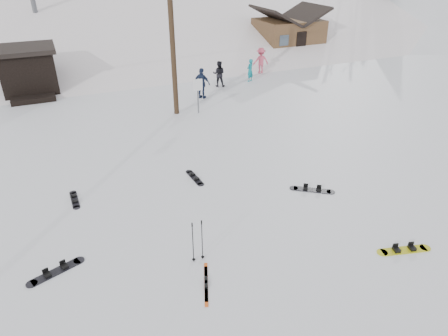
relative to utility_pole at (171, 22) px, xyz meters
name	(u,v)px	position (x,y,z in m)	size (l,w,h in m)	color
ground	(275,319)	(-2.00, -14.00, -4.68)	(200.00, 200.00, 0.00)	white
ski_slope	(85,100)	(-2.00, 41.00, -16.68)	(60.00, 75.00, 45.00)	white
ridge_right	(317,74)	(36.00, 36.00, -15.68)	(34.00, 85.00, 36.00)	white
treeline_right	(348,12)	(34.00, 28.00, -4.68)	(20.00, 60.00, 10.00)	black
utility_pole	(171,22)	(0.00, 0.00, 0.00)	(2.00, 0.26, 9.00)	#3A2819
trail_sign	(198,90)	(1.10, -0.42, -3.41)	(0.50, 0.09, 1.85)	#595B60
lift_hut	(29,70)	(-7.00, 6.94, -3.32)	(3.40, 4.10, 2.75)	black
cabin	(288,35)	(13.00, 10.00, -3.20)	(5.39, 4.40, 3.77)	brown
hero_skis	(206,283)	(-3.11, -12.28, -4.66)	(0.63, 1.50, 0.08)	#C14813
ski_poles	(198,241)	(-2.97, -11.33, -4.00)	(0.37, 0.10, 1.33)	black
board_scatter_a	(56,271)	(-6.70, -10.23, -4.65)	(1.54, 0.74, 0.11)	black
board_scatter_b	(75,200)	(-5.88, -6.69, -4.66)	(0.27, 1.30, 0.09)	black
board_scatter_d	(312,190)	(2.14, -9.50, -4.65)	(1.39, 1.07, 0.11)	black
board_scatter_e	(404,250)	(2.68, -13.36, -4.65)	(1.62, 0.66, 0.12)	gold
board_scatter_f	(195,178)	(-1.49, -6.94, -4.66)	(0.34, 1.36, 0.10)	black
skier_teal	(250,70)	(6.30, 3.76, -3.95)	(0.53, 0.35, 1.47)	#0D7B87
skier_dark	(219,74)	(3.97, 3.54, -3.87)	(0.79, 0.61, 1.62)	black
skier_pink	(261,61)	(7.89, 5.24, -3.80)	(1.14, 0.65, 1.76)	#DC4D69
skier_navy	(202,83)	(2.15, 1.79, -3.79)	(1.04, 0.43, 1.78)	#1B2643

